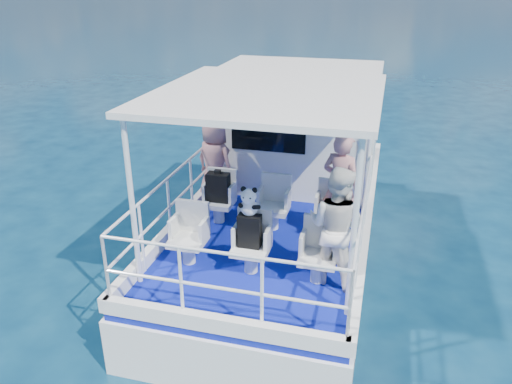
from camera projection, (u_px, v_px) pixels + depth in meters
ground at (269, 282)px, 8.12m from camera, size 2000.00×2000.00×0.00m
hull at (282, 252)px, 9.01m from camera, size 3.00×7.00×1.60m
deck at (283, 210)px, 8.67m from camera, size 2.90×6.90×0.10m
cabin at (299, 126)px, 9.36m from camera, size 2.85×2.00×2.20m
canopy at (268, 93)px, 6.69m from camera, size 3.00×3.20×0.08m
canopy_posts at (267, 174)px, 7.10m from camera, size 2.77×2.97×2.20m
railings at (261, 221)px, 7.05m from camera, size 2.84×3.59×1.00m
seat_port_fwd at (219, 211)px, 8.07m from camera, size 0.48×0.46×0.38m
seat_center_fwd at (273, 217)px, 7.86m from camera, size 0.48×0.46×0.38m
seat_stbd_fwd at (330, 224)px, 7.65m from camera, size 0.48×0.46×0.38m
seat_port_aft at (189, 250)px, 6.92m from camera, size 0.48×0.46×0.38m
seat_center_aft at (251, 259)px, 6.71m from camera, size 0.48×0.46×0.38m
seat_stbd_aft at (317, 268)px, 6.50m from camera, size 0.48×0.46×0.38m
passenger_port_fwd at (215, 162)px, 8.53m from camera, size 0.67×0.58×1.52m
passenger_stbd_fwd at (341, 187)px, 7.33m from camera, size 0.72×0.62×1.67m
passenger_stbd_aft at (336, 226)px, 6.28m from camera, size 0.93×0.83×1.59m
backpack_port at (218, 187)px, 7.89m from camera, size 0.36×0.20×0.47m
backpack_center at (250, 231)px, 6.56m from camera, size 0.30×0.17×0.45m
compact_camera at (218, 172)px, 7.79m from camera, size 0.10×0.06×0.06m
panda at (249, 201)px, 6.41m from camera, size 0.25×0.21×0.39m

